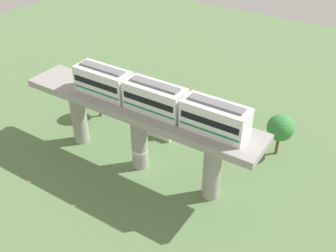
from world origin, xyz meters
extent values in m
plane|color=#5B7A4C|center=(0.00, 0.00, 0.00)|extent=(120.00, 120.00, 0.00)
cylinder|color=#999691|center=(0.00, -9.38, 3.85)|extent=(1.90, 1.90, 7.70)
cylinder|color=#999691|center=(0.00, 0.00, 3.85)|extent=(1.90, 1.90, 7.70)
cylinder|color=#999691|center=(0.00, 9.38, 3.85)|extent=(1.90, 1.90, 7.70)
cube|color=#999691|center=(0.00, 0.00, 8.10)|extent=(5.20, 28.85, 0.80)
cube|color=white|center=(0.00, -9.26, 10.00)|extent=(2.60, 6.60, 3.00)
cube|color=black|center=(0.00, -9.26, 10.25)|extent=(2.64, 6.07, 0.70)
cube|color=#1E8C4C|center=(0.00, -9.26, 9.25)|extent=(2.64, 6.34, 0.24)
cube|color=slate|center=(0.00, -9.26, 11.62)|extent=(1.10, 5.61, 0.24)
cube|color=white|center=(0.00, -2.31, 10.00)|extent=(2.60, 6.60, 3.00)
cube|color=black|center=(0.00, -2.31, 10.25)|extent=(2.64, 6.07, 0.70)
cube|color=#1E8C4C|center=(0.00, -2.31, 9.25)|extent=(2.64, 6.34, 0.24)
cube|color=slate|center=(0.00, -2.31, 11.62)|extent=(1.10, 5.61, 0.24)
cube|color=white|center=(0.00, 4.64, 10.00)|extent=(2.60, 6.60, 3.00)
cube|color=black|center=(0.00, 4.64, 10.25)|extent=(2.64, 6.07, 0.70)
cube|color=#1E8C4C|center=(0.00, 4.64, 9.25)|extent=(2.64, 6.34, 0.24)
cube|color=slate|center=(0.00, 4.64, 11.62)|extent=(1.10, 5.61, 0.24)
cube|color=black|center=(11.54, -6.50, 0.50)|extent=(2.41, 4.42, 1.00)
cube|color=black|center=(11.54, -6.35, 1.38)|extent=(1.96, 2.52, 0.76)
cube|color=white|center=(6.51, 1.62, 0.50)|extent=(1.87, 4.23, 1.00)
cube|color=black|center=(6.51, 1.77, 1.38)|extent=(1.68, 2.33, 0.76)
cylinder|color=brown|center=(5.77, 11.22, 1.45)|extent=(0.36, 0.36, 2.91)
sphere|color=#38843D|center=(5.77, 11.22, 3.85)|extent=(3.42, 3.42, 3.42)
cylinder|color=brown|center=(10.96, -12.88, 1.49)|extent=(0.36, 0.36, 2.98)
sphere|color=#38843D|center=(10.96, -12.88, 3.88)|extent=(3.28, 3.28, 3.28)
camera|label=1|loc=(-28.91, -22.43, 30.61)|focal=42.17mm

